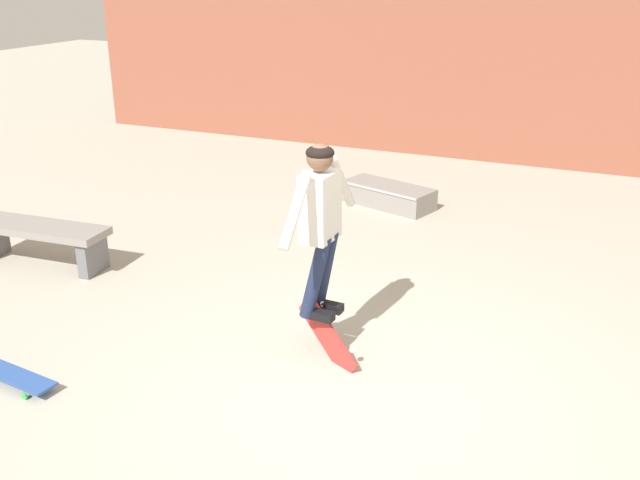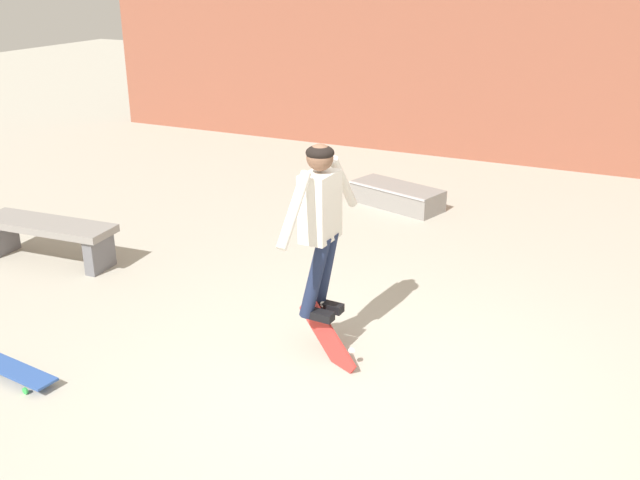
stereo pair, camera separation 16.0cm
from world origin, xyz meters
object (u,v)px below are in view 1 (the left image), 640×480
Objects in this scene: park_bench at (39,236)px; skater at (320,216)px; skateboard_flipping at (327,336)px; skate_ledge at (388,195)px; skateboard_resting at (14,376)px.

skater reaches higher than park_bench.
skateboard_flipping is (0.10, -0.07, -1.01)m from skater.
skate_ledge is 5.43m from skateboard_resting.
skate_ledge is 0.92× the size of skater.
park_bench is 3.61m from skater.
skateboard_resting is at bearing -140.80° from skater.
park_bench is at bearing 175.41° from skater.
skate_ledge is 4.06m from skater.
skater is 2.67m from skateboard_resting.
skater is 1.84× the size of skateboard_resting.
skate_ledge is 1.69× the size of skateboard_resting.
skateboard_resting is (-1.28, -5.28, -0.07)m from skate_ledge.
skateboard_flipping is (0.78, -3.93, 0.04)m from skate_ledge.
skateboard_flipping is (3.56, -0.54, -0.15)m from park_bench.
skater reaches higher than skate_ledge.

